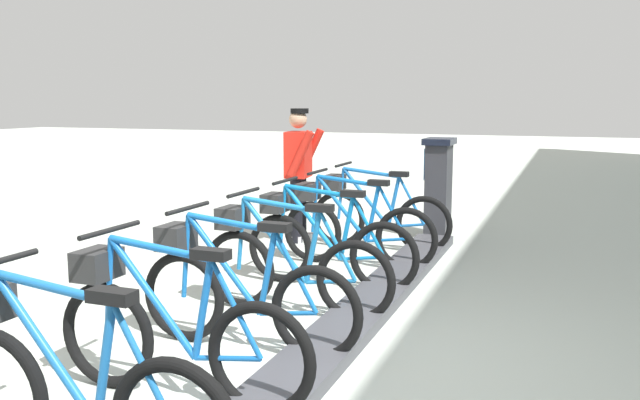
# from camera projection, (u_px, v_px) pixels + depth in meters

# --- Properties ---
(ground_plane) EXTENTS (60.00, 60.00, 0.00)m
(ground_plane) POSITION_uv_depth(u_px,v_px,m) (307.00, 373.00, 4.40)
(ground_plane) COLOR beige
(dock_rail_base) EXTENTS (0.44, 8.64, 0.10)m
(dock_rail_base) POSITION_uv_depth(u_px,v_px,m) (307.00, 366.00, 4.40)
(dock_rail_base) COLOR #47474C
(dock_rail_base) RESTS_ON ground
(payment_kiosk) EXTENTS (0.36, 0.52, 1.28)m
(payment_kiosk) POSITION_uv_depth(u_px,v_px,m) (438.00, 186.00, 8.67)
(payment_kiosk) COLOR #38383D
(payment_kiosk) RESTS_ON ground
(bike_docked_0) EXTENTS (1.72, 0.54, 1.02)m
(bike_docked_0) POSITION_uv_depth(u_px,v_px,m) (374.00, 213.00, 8.00)
(bike_docked_0) COLOR black
(bike_docked_0) RESTS_ON ground
(bike_docked_1) EXTENTS (1.72, 0.54, 1.02)m
(bike_docked_1) POSITION_uv_depth(u_px,v_px,m) (352.00, 226.00, 7.20)
(bike_docked_1) COLOR black
(bike_docked_1) RESTS_ON ground
(bike_docked_2) EXTENTS (1.72, 0.54, 1.02)m
(bike_docked_2) POSITION_uv_depth(u_px,v_px,m) (323.00, 242.00, 6.39)
(bike_docked_2) COLOR black
(bike_docked_2) RESTS_ON ground
(bike_docked_3) EXTENTS (1.72, 0.54, 1.02)m
(bike_docked_3) POSITION_uv_depth(u_px,v_px,m) (287.00, 263.00, 5.58)
(bike_docked_3) COLOR black
(bike_docked_3) RESTS_ON ground
(bike_docked_4) EXTENTS (1.72, 0.54, 1.02)m
(bike_docked_4) POSITION_uv_depth(u_px,v_px,m) (238.00, 291.00, 4.78)
(bike_docked_4) COLOR black
(bike_docked_4) RESTS_ON ground
(bike_docked_5) EXTENTS (1.72, 0.54, 1.02)m
(bike_docked_5) POSITION_uv_depth(u_px,v_px,m) (169.00, 330.00, 3.97)
(bike_docked_5) COLOR black
(bike_docked_5) RESTS_ON ground
(bike_docked_6) EXTENTS (1.72, 0.54, 1.02)m
(bike_docked_6) POSITION_uv_depth(u_px,v_px,m) (65.00, 389.00, 3.16)
(bike_docked_6) COLOR black
(bike_docked_6) RESTS_ON ground
(worker_near_rack) EXTENTS (0.49, 0.66, 1.66)m
(worker_near_rack) POSITION_uv_depth(u_px,v_px,m) (299.00, 170.00, 8.29)
(worker_near_rack) COLOR white
(worker_near_rack) RESTS_ON ground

